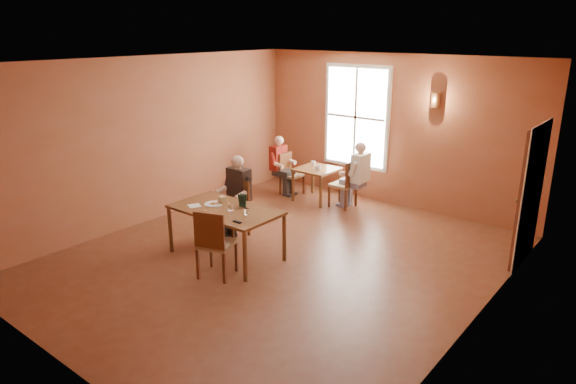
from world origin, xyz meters
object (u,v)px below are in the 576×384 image
Objects in this scene: chair_diner_main at (232,210)px; diner_white at (345,176)px; chair_empty at (217,242)px; chair_diner_white at (343,183)px; diner_main at (231,200)px; main_table at (226,233)px; diner_maroon at (291,167)px; chair_diner_maroon at (292,174)px; second_table at (317,184)px.

chair_diner_main is 0.75× the size of diner_white.
diner_white is (-0.19, 3.69, 0.14)m from chair_empty.
chair_diner_white is 0.17m from diner_white.
diner_white is at bearing -104.82° from diner_main.
diner_maroon is at bearing 110.72° from main_table.
diner_white is at bearing 73.42° from chair_empty.
main_table is 3.15m from chair_diner_white.
chair_diner_white is 1.09× the size of chair_diner_maroon.
chair_diner_maroon is 0.74× the size of diner_maroon.
main_table is at bearing 20.24° from chair_diner_maroon.
main_table is at bearing 104.04° from chair_empty.
chair_diner_white is (0.14, 3.15, 0.09)m from main_table.
diner_maroon is (-1.19, 3.15, 0.21)m from main_table.
diner_main reaches higher than chair_diner_main.
diner_main is 2.61m from chair_diner_white.
chair_empty is 3.70m from diner_white.
chair_diner_main reaches higher than second_table.
chair_diner_white is at bearing 90.00° from diner_maroon.
main_table is 1.75× the size of chair_diner_main.
chair_diner_main is at bearing -90.00° from diner_main.
diner_maroon reaches higher than chair_empty.
chair_diner_main reaches higher than chair_diner_white.
chair_diner_main is (-0.50, 0.65, 0.09)m from main_table.
chair_diner_maroon is at bearing 90.00° from diner_white.
second_table is (-0.51, 3.15, -0.06)m from main_table.
diner_main is at bearing 14.65° from chair_diner_maroon.
diner_maroon is (-0.03, 0.00, 0.16)m from chair_diner_maroon.
chair_diner_main is 0.74× the size of diner_main.
chair_diner_main is 2.50m from second_table.
chair_diner_main is at bearing -89.75° from second_table.
diner_main is at bearing 106.93° from chair_empty.
chair_diner_main is 2.58m from chair_diner_maroon.
main_table is 3.36m from chair_diner_maroon.
diner_white is (0.68, 0.00, 0.31)m from second_table.
chair_diner_maroon is at bearing 90.00° from diner_maroon.
main_table is 2.18× the size of second_table.
chair_empty is 3.80m from second_table.
diner_maroon is at bearing 93.23° from chair_empty.
diner_white reaches higher than diner_maroon.
chair_empty is at bearing 22.41° from chair_diner_maroon.
chair_diner_white is at bearing 0.00° from second_table.
diner_white is 1.46× the size of chair_diner_maroon.
chair_diner_maroon is (-0.66, 2.50, -0.04)m from chair_diner_main.
chair_diner_maroon is at bearing 92.83° from chair_empty.
diner_maroon is (-0.69, 2.50, 0.12)m from chair_diner_main.
diner_white is at bearing -104.99° from chair_diner_main.
chair_diner_maroon reaches higher than main_table.
diner_white reaches higher than chair_empty.
diner_white reaches higher than main_table.
diner_main is (-0.50, 0.62, 0.26)m from main_table.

